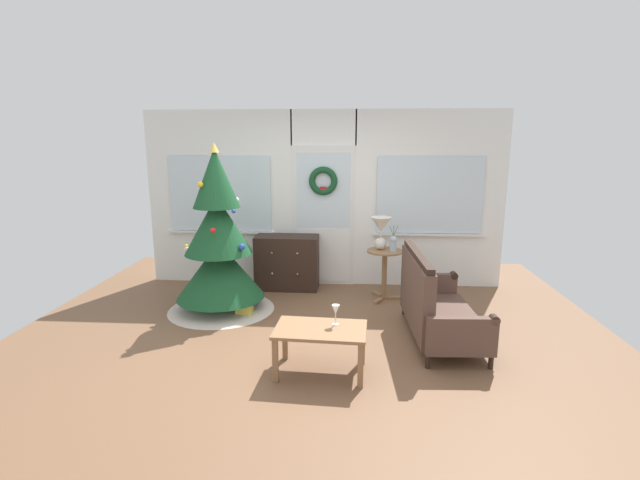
{
  "coord_description": "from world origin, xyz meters",
  "views": [
    {
      "loc": [
        0.39,
        -4.64,
        2.14
      ],
      "look_at": [
        0.05,
        0.55,
        1.0
      ],
      "focal_mm": 25.97,
      "sensor_mm": 36.0,
      "label": 1
    }
  ],
  "objects_px": {
    "table_lamp": "(381,229)",
    "dresser_cabinet": "(287,262)",
    "christmas_tree": "(219,249)",
    "side_table": "(385,265)",
    "settee_sofa": "(433,305)",
    "wine_glass": "(336,310)",
    "flower_vase": "(393,243)",
    "coffee_table": "(321,335)",
    "gift_box": "(244,308)"
  },
  "relations": [
    {
      "from": "settee_sofa",
      "to": "flower_vase",
      "type": "distance_m",
      "value": 1.29
    },
    {
      "from": "coffee_table",
      "to": "wine_glass",
      "type": "distance_m",
      "value": 0.26
    },
    {
      "from": "settee_sofa",
      "to": "gift_box",
      "type": "relative_size",
      "value": 7.94
    },
    {
      "from": "christmas_tree",
      "to": "dresser_cabinet",
      "type": "xyz_separation_m",
      "value": [
        0.73,
        0.91,
        -0.4
      ]
    },
    {
      "from": "side_table",
      "to": "table_lamp",
      "type": "distance_m",
      "value": 0.49
    },
    {
      "from": "table_lamp",
      "to": "side_table",
      "type": "bearing_deg",
      "value": -33.69
    },
    {
      "from": "christmas_tree",
      "to": "side_table",
      "type": "distance_m",
      "value": 2.19
    },
    {
      "from": "coffee_table",
      "to": "gift_box",
      "type": "height_order",
      "value": "coffee_table"
    },
    {
      "from": "settee_sofa",
      "to": "wine_glass",
      "type": "height_order",
      "value": "settee_sofa"
    },
    {
      "from": "christmas_tree",
      "to": "wine_glass",
      "type": "xyz_separation_m",
      "value": [
        1.51,
        -1.46,
        -0.21
      ]
    },
    {
      "from": "christmas_tree",
      "to": "settee_sofa",
      "type": "xyz_separation_m",
      "value": [
        2.55,
        -0.7,
        -0.42
      ]
    },
    {
      "from": "coffee_table",
      "to": "christmas_tree",
      "type": "bearing_deg",
      "value": 131.54
    },
    {
      "from": "christmas_tree",
      "to": "dresser_cabinet",
      "type": "distance_m",
      "value": 1.24
    },
    {
      "from": "dresser_cabinet",
      "to": "side_table",
      "type": "height_order",
      "value": "dresser_cabinet"
    },
    {
      "from": "christmas_tree",
      "to": "table_lamp",
      "type": "relative_size",
      "value": 4.78
    },
    {
      "from": "settee_sofa",
      "to": "table_lamp",
      "type": "bearing_deg",
      "value": 111.69
    },
    {
      "from": "dresser_cabinet",
      "to": "settee_sofa",
      "type": "relative_size",
      "value": 0.59
    },
    {
      "from": "side_table",
      "to": "coffee_table",
      "type": "xyz_separation_m",
      "value": [
        -0.73,
        -2.08,
        -0.12
      ]
    },
    {
      "from": "side_table",
      "to": "dresser_cabinet",
      "type": "bearing_deg",
      "value": 164.17
    },
    {
      "from": "side_table",
      "to": "settee_sofa",
      "type": "bearing_deg",
      "value": -70.11
    },
    {
      "from": "dresser_cabinet",
      "to": "coffee_table",
      "type": "relative_size",
      "value": 1.04
    },
    {
      "from": "flower_vase",
      "to": "coffee_table",
      "type": "relative_size",
      "value": 0.4
    },
    {
      "from": "dresser_cabinet",
      "to": "flower_vase",
      "type": "height_order",
      "value": "flower_vase"
    },
    {
      "from": "side_table",
      "to": "gift_box",
      "type": "relative_size",
      "value": 3.53
    },
    {
      "from": "christmas_tree",
      "to": "coffee_table",
      "type": "relative_size",
      "value": 2.42
    },
    {
      "from": "side_table",
      "to": "wine_glass",
      "type": "bearing_deg",
      "value": -106.63
    },
    {
      "from": "side_table",
      "to": "flower_vase",
      "type": "height_order",
      "value": "flower_vase"
    },
    {
      "from": "dresser_cabinet",
      "to": "side_table",
      "type": "xyz_separation_m",
      "value": [
        1.38,
        -0.39,
        0.1
      ]
    },
    {
      "from": "wine_glass",
      "to": "flower_vase",
      "type": "bearing_deg",
      "value": 70.2
    },
    {
      "from": "settee_sofa",
      "to": "coffee_table",
      "type": "height_order",
      "value": "settee_sofa"
    },
    {
      "from": "christmas_tree",
      "to": "side_table",
      "type": "bearing_deg",
      "value": 14.0
    },
    {
      "from": "dresser_cabinet",
      "to": "coffee_table",
      "type": "xyz_separation_m",
      "value": [
        0.65,
        -2.47,
        -0.02
      ]
    },
    {
      "from": "table_lamp",
      "to": "dresser_cabinet",
      "type": "bearing_deg",
      "value": 165.1
    },
    {
      "from": "flower_vase",
      "to": "wine_glass",
      "type": "bearing_deg",
      "value": -109.8
    },
    {
      "from": "side_table",
      "to": "flower_vase",
      "type": "distance_m",
      "value": 0.34
    },
    {
      "from": "dresser_cabinet",
      "to": "settee_sofa",
      "type": "bearing_deg",
      "value": -41.6
    },
    {
      "from": "gift_box",
      "to": "side_table",
      "type": "bearing_deg",
      "value": 22.09
    },
    {
      "from": "wine_glass",
      "to": "gift_box",
      "type": "xyz_separation_m",
      "value": [
        -1.17,
        1.27,
        -0.48
      ]
    },
    {
      "from": "wine_glass",
      "to": "side_table",
      "type": "bearing_deg",
      "value": 73.37
    },
    {
      "from": "wine_glass",
      "to": "settee_sofa",
      "type": "bearing_deg",
      "value": 36.33
    },
    {
      "from": "christmas_tree",
      "to": "side_table",
      "type": "xyz_separation_m",
      "value": [
        2.1,
        0.52,
        -0.31
      ]
    },
    {
      "from": "table_lamp",
      "to": "christmas_tree",
      "type": "bearing_deg",
      "value": -164.56
    },
    {
      "from": "settee_sofa",
      "to": "dresser_cabinet",
      "type": "bearing_deg",
      "value": 138.4
    },
    {
      "from": "settee_sofa",
      "to": "flower_vase",
      "type": "height_order",
      "value": "flower_vase"
    },
    {
      "from": "dresser_cabinet",
      "to": "table_lamp",
      "type": "xyz_separation_m",
      "value": [
        1.32,
        -0.35,
        0.58
      ]
    },
    {
      "from": "settee_sofa",
      "to": "table_lamp",
      "type": "relative_size",
      "value": 3.51
    },
    {
      "from": "settee_sofa",
      "to": "gift_box",
      "type": "distance_m",
      "value": 2.28
    },
    {
      "from": "christmas_tree",
      "to": "dresser_cabinet",
      "type": "relative_size",
      "value": 2.32
    },
    {
      "from": "christmas_tree",
      "to": "flower_vase",
      "type": "relative_size",
      "value": 6.0
    },
    {
      "from": "settee_sofa",
      "to": "wine_glass",
      "type": "distance_m",
      "value": 1.3
    }
  ]
}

